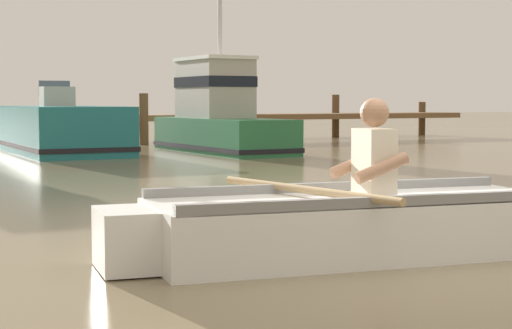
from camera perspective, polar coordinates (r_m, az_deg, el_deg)
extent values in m
plane|color=#7A6B4C|center=(6.21, 13.15, -6.60)|extent=(120.00, 120.00, 0.00)
cube|color=brown|center=(25.27, 3.01, 3.30)|extent=(11.29, 1.50, 0.16)
cylinder|color=brown|center=(22.35, -7.66, 3.08)|extent=(0.24, 0.24, 1.37)
cylinder|color=brown|center=(25.04, -1.25, 3.00)|extent=(0.24, 0.24, 1.14)
cylinder|color=brown|center=(26.80, 5.44, 3.31)|extent=(0.24, 0.24, 1.36)
cylinder|color=brown|center=(28.88, 11.24, 3.09)|extent=(0.24, 0.24, 1.13)
cube|color=white|center=(6.36, 6.80, -4.25)|extent=(3.23, 1.58, 0.44)
cube|color=white|center=(5.82, -8.78, -5.07)|extent=(0.49, 0.66, 0.42)
cube|color=gray|center=(5.87, 8.99, -2.53)|extent=(3.01, 0.56, 0.08)
cube|color=gray|center=(6.78, 4.94, -1.57)|extent=(3.01, 0.56, 0.08)
cube|color=white|center=(6.38, 7.62, -2.60)|extent=(0.44, 1.04, 0.06)
cube|color=beige|center=(6.37, 8.05, 0.10)|extent=(0.27, 0.37, 0.52)
sphere|color=#9E7051|center=(6.35, 8.09, 3.52)|extent=(0.22, 0.22, 0.22)
cylinder|color=#9E7051|center=(6.15, 8.57, -0.24)|extent=(0.43, 0.16, 0.23)
cylinder|color=#9E7051|center=(6.54, 6.78, 0.05)|extent=(0.43, 0.16, 0.23)
cylinder|color=tan|center=(6.31, 3.36, -1.73)|extent=(0.37, 1.99, 0.06)
cube|color=#1E727A|center=(19.15, -13.11, 2.33)|extent=(2.13, 4.78, 1.05)
cube|color=black|center=(19.17, -13.10, 1.31)|extent=(2.17, 4.82, 0.10)
cube|color=beige|center=(19.49, -13.40, 4.54)|extent=(0.72, 0.52, 0.44)
cube|color=slate|center=(19.74, -13.58, 5.06)|extent=(0.71, 0.06, 0.36)
cube|color=#287042|center=(19.01, -2.30, 2.01)|extent=(1.55, 4.55, 0.77)
cube|color=black|center=(19.02, -2.29, 1.25)|extent=(1.59, 4.59, 0.10)
cube|color=#B2ADA3|center=(19.36, -2.85, 5.15)|extent=(1.19, 1.92, 1.32)
cube|color=black|center=(19.36, -2.85, 5.63)|extent=(1.22, 1.95, 0.24)
cube|color=white|center=(19.38, -2.85, 7.21)|extent=(1.25, 2.01, 0.08)
cylinder|color=silver|center=(19.14, -2.47, 8.19)|extent=(0.10, 0.10, 3.34)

